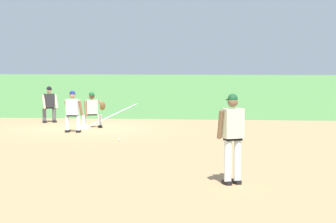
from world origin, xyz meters
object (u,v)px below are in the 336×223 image
(first_baseman, at_px, (93,108))
(baserunner, at_px, (73,110))
(baseball, at_px, (120,139))
(pitcher, at_px, (233,133))
(umpire, at_px, (49,103))
(first_base_bag, at_px, (84,127))

(first_baseman, distance_m, baserunner, 1.57)
(first_baseman, bearing_deg, baserunner, 166.07)
(baseball, relative_size, baserunner, 0.05)
(pitcher, relative_size, umpire, 1.27)
(baserunner, bearing_deg, first_base_bag, -5.03)
(pitcher, distance_m, first_baseman, 11.60)
(first_base_bag, relative_size, baserunner, 0.26)
(pitcher, height_order, baserunner, pitcher)
(first_base_bag, xyz_separation_m, baserunner, (-1.28, 0.11, 0.75))
(first_baseman, bearing_deg, pitcher, -153.62)
(pitcher, height_order, umpire, pitcher)
(baserunner, height_order, umpire, same)
(baseball, relative_size, umpire, 0.05)
(umpire, bearing_deg, baseball, -144.81)
(baseball, distance_m, umpire, 6.61)
(baseball, distance_m, baserunner, 2.95)
(first_base_bag, xyz_separation_m, umpire, (2.05, 1.90, 0.75))
(first_base_bag, height_order, umpire, umpire)
(pitcher, bearing_deg, first_base_bag, 28.09)
(first_base_bag, height_order, first_baseman, first_baseman)
(first_baseman, bearing_deg, umpire, 50.04)
(baseball, bearing_deg, first_baseman, 24.54)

